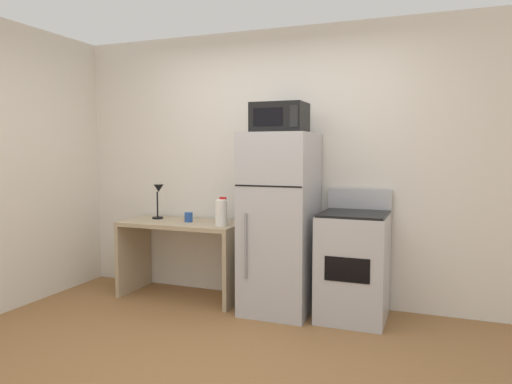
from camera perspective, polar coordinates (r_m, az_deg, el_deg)
ground_plane at (r=3.37m, az=-6.64°, el=-20.41°), size 12.00×12.00×0.00m
wall_back_white at (r=4.62m, az=3.04°, el=3.21°), size 5.00×0.10×2.60m
desk at (r=4.75m, az=-8.81°, el=-6.20°), size 1.20×0.57×0.75m
desk_lamp at (r=4.90m, az=-11.69°, el=-0.42°), size 0.14×0.12×0.35m
coffee_mug at (r=4.66m, az=-8.12°, el=-3.02°), size 0.08×0.08×0.09m
paper_towel_roll at (r=4.39m, az=-4.22°, el=-2.52°), size 0.11×0.11×0.24m
spray_bottle at (r=4.59m, az=-3.95°, el=-2.46°), size 0.06×0.06×0.25m
refrigerator at (r=4.25m, az=2.90°, el=-3.72°), size 0.60×0.68×1.60m
microwave at (r=4.19m, az=2.87°, el=8.92°), size 0.46×0.35×0.26m
oven_range at (r=4.19m, az=11.64°, el=-8.59°), size 0.57×0.61×1.10m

